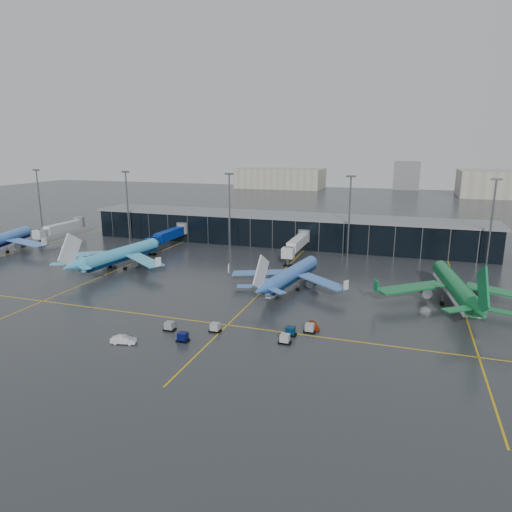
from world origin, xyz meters
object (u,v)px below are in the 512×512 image
(mobile_airstair, at_px, (272,293))
(service_van_white, at_px, (124,340))
(airliner_klm_west, at_px, (0,233))
(service_van_red, at_px, (314,325))
(airliner_arkefly, at_px, (121,246))
(airliner_aer_lingus, at_px, (456,276))
(baggage_carts, at_px, (242,332))
(airliner_klm_near, at_px, (292,266))

(mobile_airstair, distance_m, service_van_white, 37.74)
(airliner_klm_west, height_order, service_van_red, airliner_klm_west)
(airliner_klm_west, distance_m, mobile_airstair, 99.52)
(airliner_klm_west, xyz_separation_m, airliner_arkefly, (49.44, -4.69, -0.14))
(airliner_aer_lingus, height_order, service_van_white, airliner_aer_lingus)
(baggage_carts, relative_size, service_van_white, 6.10)
(airliner_klm_near, height_order, mobile_airstair, airliner_klm_near)
(airliner_aer_lingus, bearing_deg, service_van_red, -146.03)
(airliner_arkefly, relative_size, baggage_carts, 1.46)
(airliner_arkefly, bearing_deg, mobile_airstair, -6.69)
(baggage_carts, height_order, service_van_white, baggage_carts)
(service_van_white, bearing_deg, service_van_red, -73.05)
(service_van_red, bearing_deg, baggage_carts, -176.22)
(mobile_airstair, bearing_deg, airliner_klm_near, 68.57)
(mobile_airstair, bearing_deg, service_van_red, -52.94)
(airliner_arkefly, xyz_separation_m, service_van_red, (61.76, -27.58, -5.58))
(airliner_klm_west, bearing_deg, airliner_klm_near, -20.01)
(airliner_aer_lingus, xyz_separation_m, service_van_white, (-57.50, -41.63, -5.64))
(airliner_klm_west, xyz_separation_m, mobile_airstair, (98.03, -16.27, -5.59))
(airliner_arkefly, xyz_separation_m, baggage_carts, (49.79, -35.13, -5.46))
(service_van_red, relative_size, service_van_white, 0.83)
(baggage_carts, bearing_deg, airliner_klm_near, 87.17)
(airliner_aer_lingus, distance_m, service_van_white, 71.22)
(airliner_klm_west, distance_m, service_van_white, 94.74)
(airliner_klm_near, distance_m, service_van_red, 26.62)
(service_van_red, bearing_deg, airliner_klm_near, 84.97)
(airliner_aer_lingus, height_order, mobile_airstair, airliner_aer_lingus)
(airliner_klm_west, relative_size, baggage_carts, 1.49)
(airliner_klm_west, height_order, airliner_aer_lingus, airliner_aer_lingus)
(airliner_arkefly, height_order, airliner_aer_lingus, airliner_aer_lingus)
(service_van_red, bearing_deg, airliner_arkefly, 127.46)
(airliner_arkefly, relative_size, airliner_klm_near, 1.12)
(airliner_klm_near, height_order, baggage_carts, airliner_klm_near)
(airliner_arkefly, relative_size, airliner_aer_lingus, 0.97)
(airliner_klm_west, bearing_deg, mobile_airstair, -24.74)
(mobile_airstair, height_order, service_van_white, mobile_airstair)
(airliner_klm_near, height_order, service_van_red, airliner_klm_near)
(mobile_airstair, bearing_deg, service_van_white, -120.10)
(baggage_carts, xyz_separation_m, service_van_white, (-18.75, -9.86, -0.01))
(baggage_carts, bearing_deg, airliner_aer_lingus, 39.34)
(airliner_arkefly, relative_size, service_van_white, 8.91)
(baggage_carts, relative_size, service_van_red, 7.33)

